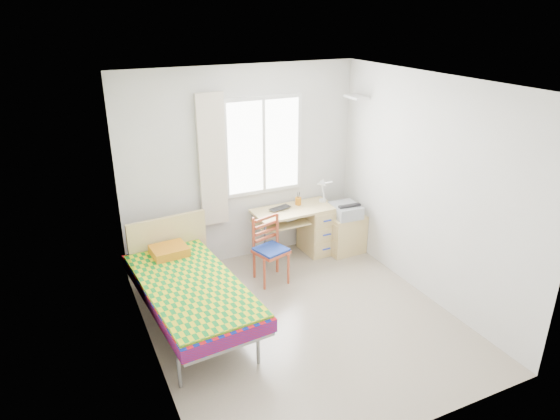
# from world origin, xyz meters

# --- Properties ---
(floor) EXTENTS (3.50, 3.50, 0.00)m
(floor) POSITION_xyz_m (0.00, 0.00, 0.00)
(floor) COLOR #BCAD93
(floor) RESTS_ON ground
(ceiling) EXTENTS (3.50, 3.50, 0.00)m
(ceiling) POSITION_xyz_m (0.00, 0.00, 2.60)
(ceiling) COLOR white
(ceiling) RESTS_ON wall_back
(wall_back) EXTENTS (3.20, 0.00, 3.20)m
(wall_back) POSITION_xyz_m (0.00, 1.75, 1.30)
(wall_back) COLOR silver
(wall_back) RESTS_ON ground
(wall_left) EXTENTS (0.00, 3.50, 3.50)m
(wall_left) POSITION_xyz_m (-1.60, 0.00, 1.30)
(wall_left) COLOR silver
(wall_left) RESTS_ON ground
(wall_right) EXTENTS (0.00, 3.50, 3.50)m
(wall_right) POSITION_xyz_m (1.60, 0.00, 1.30)
(wall_right) COLOR silver
(wall_right) RESTS_ON ground
(window) EXTENTS (1.10, 0.04, 1.30)m
(window) POSITION_xyz_m (0.30, 1.73, 1.55)
(window) COLOR white
(window) RESTS_ON wall_back
(curtain) EXTENTS (0.35, 0.05, 1.70)m
(curtain) POSITION_xyz_m (-0.42, 1.68, 1.45)
(curtain) COLOR beige
(curtain) RESTS_ON wall_back
(floating_shelf) EXTENTS (0.20, 0.32, 0.03)m
(floating_shelf) POSITION_xyz_m (1.49, 1.40, 2.15)
(floating_shelf) COLOR white
(floating_shelf) RESTS_ON wall_right
(bed) EXTENTS (1.13, 2.13, 0.89)m
(bed) POSITION_xyz_m (-1.11, 0.54, 0.43)
(bed) COLOR gray
(bed) RESTS_ON floor
(desk) EXTENTS (1.15, 0.55, 0.71)m
(desk) POSITION_xyz_m (0.92, 1.44, 0.39)
(desk) COLOR tan
(desk) RESTS_ON floor
(chair) EXTENTS (0.45, 0.45, 0.84)m
(chair) POSITION_xyz_m (0.06, 1.00, 0.48)
(chair) COLOR #AC3D21
(chair) RESTS_ON floor
(cabinet) EXTENTS (0.53, 0.47, 0.55)m
(cabinet) POSITION_xyz_m (1.33, 1.29, 0.28)
(cabinet) COLOR #DDBD71
(cabinet) RESTS_ON floor
(printer) EXTENTS (0.38, 0.43, 0.18)m
(printer) POSITION_xyz_m (1.32, 1.25, 0.64)
(printer) COLOR #A1A5A9
(printer) RESTS_ON cabinet
(laptop) EXTENTS (0.36, 0.28, 0.02)m
(laptop) POSITION_xyz_m (0.45, 1.46, 0.72)
(laptop) COLOR black
(laptop) RESTS_ON desk
(pen_cup) EXTENTS (0.08, 0.08, 0.10)m
(pen_cup) POSITION_xyz_m (0.74, 1.55, 0.76)
(pen_cup) COLOR orange
(pen_cup) RESTS_ON desk
(task_lamp) EXTENTS (0.22, 0.32, 0.39)m
(task_lamp) POSITION_xyz_m (1.04, 1.40, 0.96)
(task_lamp) COLOR white
(task_lamp) RESTS_ON desk
(book) EXTENTS (0.16, 0.22, 0.02)m
(book) POSITION_xyz_m (0.45, 1.45, 0.59)
(book) COLOR gray
(book) RESTS_ON desk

